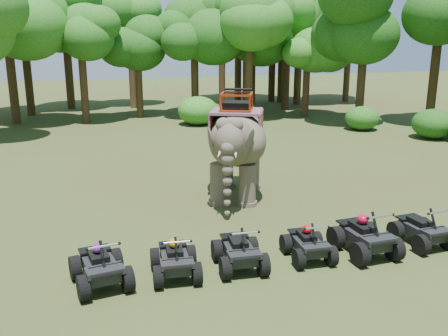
{
  "coord_description": "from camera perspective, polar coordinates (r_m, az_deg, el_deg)",
  "views": [
    {
      "loc": [
        -4.13,
        -13.09,
        5.95
      ],
      "look_at": [
        0.0,
        1.2,
        1.9
      ],
      "focal_mm": 40.0,
      "sensor_mm": 36.0,
      "label": 1
    }
  ],
  "objects": [
    {
      "name": "ground",
      "position": [
        14.96,
        1.29,
        -8.21
      ],
      "size": [
        110.0,
        110.0,
        0.0
      ],
      "primitive_type": "plane",
      "color": "#47381E",
      "rests_on": "ground"
    },
    {
      "name": "elephant",
      "position": [
        18.32,
        1.39,
        2.7
      ],
      "size": [
        3.79,
        5.14,
        3.95
      ],
      "primitive_type": null,
      "rotation": [
        0.0,
        0.0,
        -0.42
      ],
      "color": "brown",
      "rests_on": "ground"
    },
    {
      "name": "atv_0",
      "position": [
        12.57,
        -14.01,
        -10.22
      ],
      "size": [
        1.53,
        1.92,
        1.29
      ],
      "primitive_type": null,
      "rotation": [
        0.0,
        0.0,
        0.16
      ],
      "color": "black",
      "rests_on": "ground"
    },
    {
      "name": "atv_1",
      "position": [
        12.7,
        -5.63,
        -9.81
      ],
      "size": [
        1.29,
        1.68,
        1.18
      ],
      "primitive_type": null,
      "rotation": [
        0.0,
        0.0,
        -0.08
      ],
      "color": "black",
      "rests_on": "ground"
    },
    {
      "name": "atv_2",
      "position": [
        13.06,
        1.78,
        -8.88
      ],
      "size": [
        1.33,
        1.75,
        1.23
      ],
      "primitive_type": null,
      "rotation": [
        0.0,
        0.0,
        -0.07
      ],
      "color": "black",
      "rests_on": "ground"
    },
    {
      "name": "atv_3",
      "position": [
        13.75,
        9.61,
        -8.05
      ],
      "size": [
        1.2,
        1.59,
        1.14
      ],
      "primitive_type": null,
      "rotation": [
        0.0,
        0.0,
        -0.05
      ],
      "color": "black",
      "rests_on": "ground"
    },
    {
      "name": "atv_4",
      "position": [
        14.34,
        15.85,
        -6.94
      ],
      "size": [
        1.44,
        1.91,
        1.36
      ],
      "primitive_type": null,
      "rotation": [
        0.0,
        0.0,
        0.06
      ],
      "color": "black",
      "rests_on": "ground"
    },
    {
      "name": "atv_5",
      "position": [
        15.5,
        21.77,
        -6.06
      ],
      "size": [
        1.32,
        1.73,
        1.22
      ],
      "primitive_type": null,
      "rotation": [
        0.0,
        0.0,
        0.07
      ],
      "color": "black",
      "rests_on": "ground"
    },
    {
      "name": "tree_0",
      "position": [
        36.5,
        -9.75,
        10.84
      ],
      "size": [
        4.59,
        4.59,
        6.56
      ],
      "primitive_type": null,
      "color": "#195114",
      "rests_on": "ground"
    },
    {
      "name": "tree_1",
      "position": [
        36.42,
        -3.39,
        12.15
      ],
      "size": [
        5.6,
        5.6,
        8.0
      ],
      "primitive_type": null,
      "color": "#195114",
      "rests_on": "ground"
    },
    {
      "name": "tree_2",
      "position": [
        35.13,
        2.87,
        12.51
      ],
      "size": [
        6.0,
        6.0,
        8.57
      ],
      "primitive_type": null,
      "color": "#195114",
      "rests_on": "ground"
    },
    {
      "name": "tree_3",
      "position": [
        36.84,
        9.44,
        10.99
      ],
      "size": [
        4.68,
        4.68,
        6.69
      ],
      "primitive_type": null,
      "color": "#195114",
      "rests_on": "ground"
    },
    {
      "name": "tree_4",
      "position": [
        34.97,
        15.58,
        11.98
      ],
      "size": [
        6.01,
        6.01,
        8.58
      ],
      "primitive_type": null,
      "color": "#195114",
      "rests_on": "ground"
    },
    {
      "name": "tree_5",
      "position": [
        36.26,
        23.14,
        12.36
      ],
      "size": [
        6.83,
        6.83,
        9.75
      ],
      "primitive_type": null,
      "color": "#195114",
      "rests_on": "ground"
    },
    {
      "name": "tree_31",
      "position": [
        36.24,
        -23.36,
        12.08
      ],
      "size": [
        6.6,
        6.6,
        9.43
      ],
      "primitive_type": null,
      "color": "#195114",
      "rests_on": "ground"
    },
    {
      "name": "tree_32",
      "position": [
        34.96,
        -15.84,
        10.65
      ],
      "size": [
        4.89,
        4.89,
        6.99
      ],
      "primitive_type": null,
      "color": "#195114",
      "rests_on": "ground"
    },
    {
      "name": "tree_34",
      "position": [
        40.14,
        7.21,
        13.88
      ],
      "size": [
        7.11,
        7.11,
        10.16
      ],
      "primitive_type": null,
      "color": "#195114",
      "rests_on": "ground"
    },
    {
      "name": "tree_35",
      "position": [
        38.12,
        2.59,
        12.24
      ],
      "size": [
        5.55,
        5.55,
        7.93
      ],
      "primitive_type": null,
      "color": "#195114",
      "rests_on": "ground"
    },
    {
      "name": "tree_36",
      "position": [
        39.59,
        -21.74,
        12.17
      ],
      "size": [
        6.37,
        6.37,
        9.1
      ],
      "primitive_type": null,
      "color": "#195114",
      "rests_on": "ground"
    },
    {
      "name": "tree_37",
      "position": [
        43.48,
        3.28,
        13.09
      ],
      "size": [
        6.07,
        6.07,
        8.67
      ],
      "primitive_type": null,
      "color": "#195114",
      "rests_on": "ground"
    },
    {
      "name": "tree_38",
      "position": [
        42.25,
        -0.23,
        12.82
      ],
      "size": [
        5.83,
        5.83,
        8.33
      ],
      "primitive_type": null,
      "color": "#195114",
      "rests_on": "ground"
    },
    {
      "name": "tree_39",
      "position": [
        44.68,
        5.57,
        13.84
      ],
      "size": [
        6.87,
        6.87,
        9.82
      ],
      "primitive_type": null,
      "color": "#195114",
      "rests_on": "ground"
    },
    {
      "name": "tree_40",
      "position": [
        41.25,
        -10.55,
        12.64
      ],
      "size": [
        5.96,
        5.96,
        8.51
      ],
      "primitive_type": null,
      "color": "#195114",
      "rests_on": "ground"
    },
    {
      "name": "tree_41",
      "position": [
        44.84,
        1.63,
        13.96
      ],
      "size": [
        6.93,
        6.93,
        9.9
      ],
      "primitive_type": null,
      "color": "#195114",
      "rests_on": "ground"
    },
    {
      "name": "tree_42",
      "position": [
        44.34,
        6.57,
        12.47
      ],
      "size": [
        5.43,
        5.43,
        7.75
      ],
      "primitive_type": null,
      "color": "#195114",
      "rests_on": "ground"
    },
    {
      "name": "tree_43",
      "position": [
        42.05,
        -17.58,
        13.66
      ],
      "size": [
        7.41,
        7.41,
        10.58
      ],
      "primitive_type": null,
      "color": "#195114",
      "rests_on": "ground"
    },
    {
      "name": "tree_44",
      "position": [
        43.18,
        8.58,
        14.25
      ],
      "size": [
        7.46,
        7.46,
        10.65
      ],
      "primitive_type": null,
      "color": "#195114",
      "rests_on": "ground"
    },
    {
      "name": "tree_46",
      "position": [
        45.88,
        14.0,
        12.42
      ],
      "size": [
        5.65,
        5.65,
        8.08
      ],
      "primitive_type": null,
      "color": "#195114",
      "rests_on": "ground"
    }
  ]
}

